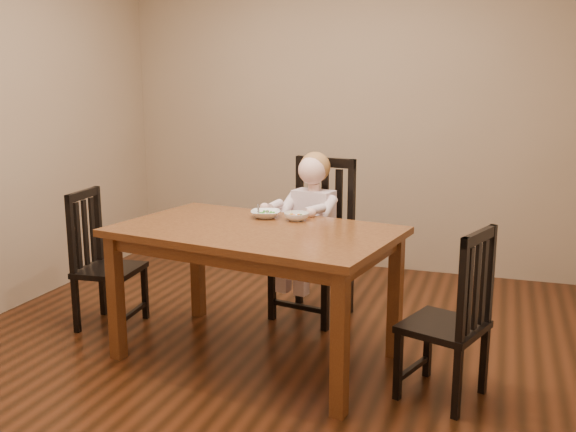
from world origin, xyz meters
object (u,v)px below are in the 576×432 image
(dining_table, at_px, (255,244))
(toddler, at_px, (312,220))
(chair_right, at_px, (452,319))
(bowl_peas, at_px, (266,214))
(chair_left, at_px, (103,262))
(chair_child, at_px, (316,241))
(bowl_veg, at_px, (296,217))

(dining_table, height_order, toddler, toddler)
(chair_right, bearing_deg, toddler, 67.37)
(bowl_peas, bearing_deg, chair_right, -20.79)
(chair_left, bearing_deg, chair_child, 111.92)
(dining_table, height_order, bowl_peas, bowl_peas)
(dining_table, height_order, chair_right, chair_right)
(dining_table, bearing_deg, toddler, 81.59)
(bowl_peas, relative_size, bowl_veg, 1.21)
(toddler, bearing_deg, chair_child, -90.00)
(toddler, bearing_deg, dining_table, 92.75)
(chair_right, height_order, bowl_veg, chair_right)
(chair_right, relative_size, bowl_peas, 5.00)
(bowl_peas, bearing_deg, chair_child, 72.38)
(dining_table, distance_m, bowl_peas, 0.31)
(chair_right, bearing_deg, dining_table, 101.50)
(chair_child, xyz_separation_m, toddler, (-0.01, -0.05, 0.16))
(chair_child, height_order, bowl_peas, chair_child)
(chair_child, bearing_deg, chair_right, 147.11)
(chair_left, distance_m, bowl_peas, 1.18)
(dining_table, height_order, bowl_veg, bowl_veg)
(chair_right, bearing_deg, bowl_peas, 88.69)
(dining_table, distance_m, bowl_veg, 0.34)
(chair_child, height_order, bowl_veg, chair_child)
(chair_right, bearing_deg, chair_child, 65.43)
(bowl_veg, bearing_deg, toddler, 95.50)
(toddler, distance_m, bowl_veg, 0.51)
(chair_left, bearing_deg, dining_table, 76.82)
(chair_left, height_order, chair_right, chair_left)
(toddler, relative_size, bowl_peas, 3.40)
(chair_left, distance_m, chair_right, 2.31)
(dining_table, xyz_separation_m, bowl_peas, (-0.04, 0.29, 0.11))
(chair_left, xyz_separation_m, bowl_peas, (1.11, 0.13, 0.37))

